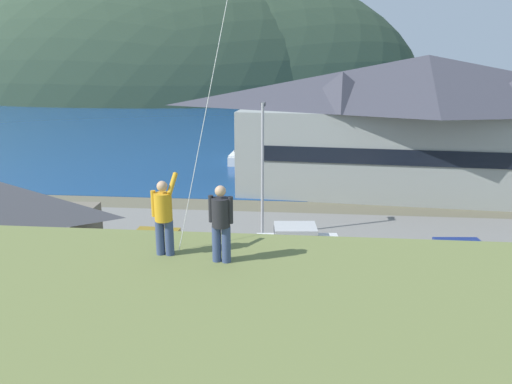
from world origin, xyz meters
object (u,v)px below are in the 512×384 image
Objects in this scene: storage_shed_near_lot at (2,233)px; moored_boat_wharfside at (249,149)px; parked_car_front_row_end at (154,249)px; person_kite_flyer at (164,215)px; harbor_lodge at (423,122)px; moored_boat_outer_mooring at (313,146)px; wharf_dock at (281,155)px; parked_car_front_row_silver at (297,242)px; parked_car_front_row_red at (486,327)px; parked_car_mid_row_far at (146,307)px; moored_boat_inner_slip at (246,153)px; parked_car_mid_row_near at (457,261)px; person_companion at (221,221)px; parking_light_pole at (263,162)px.

storage_shed_near_lot is 1.16× the size of moored_boat_wharfside.
person_kite_flyer is (4.01, -11.44, 5.58)m from parked_car_front_row_end.
harbor_lodge reaches higher than moored_boat_outer_mooring.
parked_car_front_row_end reaches higher than wharf_dock.
parked_car_front_row_red is (6.65, -7.51, 0.00)m from parked_car_front_row_silver.
parked_car_mid_row_far reaches higher than wharf_dock.
moored_boat_inner_slip is (-6.90, -4.51, -0.00)m from moored_boat_outer_mooring.
parked_car_mid_row_near is (6.05, -31.74, 0.34)m from moored_boat_outer_mooring.
moored_boat_inner_slip is at bearing 102.30° from parked_car_front_row_silver.
parked_car_mid_row_near is 15.70m from person_companion.
moored_boat_inner_slip is at bearing 95.85° from person_companion.
parking_light_pole is at bearing 34.18° from storage_shed_near_lot.
storage_shed_near_lot is at bearing -140.13° from harbor_lodge.
parked_car_mid_row_far is at bearing -124.08° from harbor_lodge.
moored_boat_wharfside and moored_boat_outer_mooring have the same top height.
moored_boat_outer_mooring is (14.38, 34.14, -1.88)m from storage_shed_near_lot.
storage_shed_near_lot is 32.69m from moored_boat_wharfside.
harbor_lodge is 6.93× the size of parked_car_front_row_red.
storage_shed_near_lot reaches higher than parked_car_front_row_end.
parked_car_front_row_silver and parked_car_front_row_end have the same top height.
wharf_dock is at bearing 132.15° from harbor_lodge.
wharf_dock is 1.84× the size of moored_boat_inner_slip.
parked_car_mid_row_near is (7.38, -1.68, 0.00)m from parked_car_front_row_silver.
parked_car_front_row_silver is (-1.33, -30.06, 0.34)m from moored_boat_outer_mooring.
parking_light_pole is 16.84m from person_companion.
moored_boat_inner_slip reaches higher than parked_car_front_row_red.
parking_light_pole is at bearing -81.88° from moored_boat_wharfside.
moored_boat_outer_mooring is 43.70m from person_kite_flyer.
person_companion is (-8.24, -5.78, 5.56)m from parked_car_front_row_red.
harbor_lodge reaches higher than parked_car_mid_row_near.
moored_boat_wharfside is 1.67× the size of parked_car_front_row_red.
person_companion is (-1.59, -13.30, 5.56)m from parked_car_front_row_silver.
person_kite_flyer is (-0.91, -39.91, 6.29)m from wharf_dock.
parked_car_front_row_end is (-1.39, -27.13, 0.34)m from moored_boat_inner_slip.
moored_boat_inner_slip is (-3.54, -1.34, 0.37)m from wharf_dock.
moored_boat_wharfside is at bearing -160.78° from moored_boat_outer_mooring.
wharf_dock is at bearing 84.13° from parked_car_mid_row_far.
moored_boat_wharfside is 28.23m from parked_car_front_row_silver.
person_companion reaches higher than moored_boat_inner_slip.
storage_shed_near_lot is at bearing 141.17° from person_companion.
parked_car_front_row_red is at bearing -69.72° from moored_boat_inner_slip.
moored_boat_wharfside is (-14.69, 13.18, -4.74)m from harbor_lodge.
parked_car_mid_row_far is at bearing -23.09° from storage_shed_near_lot.
parked_car_mid_row_far and parked_car_front_row_red have the same top height.
parked_car_front_row_end is (6.09, 2.49, -1.54)m from storage_shed_near_lot.
parking_light_pole is (-0.01, -23.49, 4.12)m from wharf_dock.
parked_car_front_row_silver is at bearing -85.68° from wharf_dock.
parked_car_mid_row_far is at bearing 114.35° from person_kite_flyer.
person_kite_flyer reaches higher than parked_car_front_row_silver.
person_kite_flyer is at bearing -65.65° from parked_car_mid_row_far.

